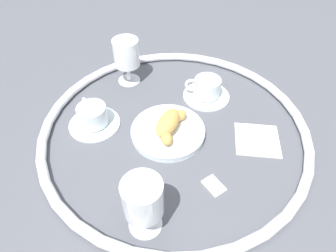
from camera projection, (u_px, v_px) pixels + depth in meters
name	position (u px, v px, depth m)	size (l,w,h in m)	color
ground_plane	(175.00, 131.00, 0.79)	(2.20, 2.20, 0.00)	#4C4F56
table_chrome_rim	(175.00, 127.00, 0.78)	(0.69, 0.69, 0.02)	silver
pastry_plate	(168.00, 131.00, 0.78)	(0.19, 0.19, 0.02)	silver
croissant_large	(169.00, 123.00, 0.75)	(0.13, 0.09, 0.04)	#D6994C
coffee_cup_near	(93.00, 117.00, 0.79)	(0.14, 0.14, 0.06)	silver
coffee_cup_far	(206.00, 89.00, 0.87)	(0.14, 0.14, 0.06)	silver
juice_glass_left	(126.00, 54.00, 0.88)	(0.08, 0.08, 0.14)	white
juice_glass_right	(143.00, 200.00, 0.54)	(0.08, 0.08, 0.14)	white
sugar_packet	(214.00, 185.00, 0.67)	(0.05, 0.03, 0.01)	white
folded_napkin	(257.00, 140.00, 0.77)	(0.11, 0.11, 0.01)	silver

